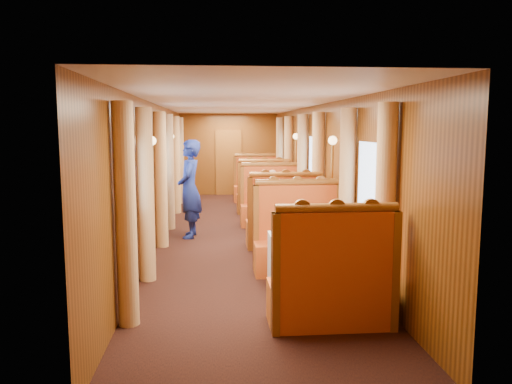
{
  "coord_description": "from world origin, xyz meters",
  "views": [
    {
      "loc": [
        -0.47,
        -9.46,
        2.09
      ],
      "look_at": [
        0.21,
        -1.54,
        1.05
      ],
      "focal_mm": 35.0,
      "sensor_mm": 36.0,
      "label": 1
    }
  ],
  "objects": [
    {
      "name": "banquette_mid_aft",
      "position": [
        0.75,
        1.01,
        0.42
      ],
      "size": [
        1.3,
        0.55,
        1.34
      ],
      "color": "#A62812",
      "rests_on": "floor"
    },
    {
      "name": "cup_outboard",
      "position": [
        0.49,
        -3.3,
        0.86
      ],
      "size": [
        0.08,
        0.08,
        0.26
      ],
      "rotation": [
        0.0,
        0.0,
        -0.13
      ],
      "color": "white",
      "rests_on": "table_near"
    },
    {
      "name": "table_mid",
      "position": [
        0.75,
        0.0,
        0.38
      ],
      "size": [
        1.05,
        0.72,
        0.75
      ],
      "primitive_type": "cube",
      "color": "white",
      "rests_on": "floor"
    },
    {
      "name": "banquette_near_aft",
      "position": [
        0.75,
        -2.49,
        0.42
      ],
      "size": [
        1.3,
        0.55,
        1.34
      ],
      "color": "#A62812",
      "rests_on": "floor"
    },
    {
      "name": "banquette_near_fwd",
      "position": [
        0.75,
        -4.51,
        0.42
      ],
      "size": [
        1.3,
        0.55,
        1.34
      ],
      "color": "#A62812",
      "rests_on": "floor"
    },
    {
      "name": "banquette_far_fwd",
      "position": [
        0.75,
        2.49,
        0.42
      ],
      "size": [
        1.3,
        0.55,
        1.34
      ],
      "color": "#A62812",
      "rests_on": "floor"
    },
    {
      "name": "curtain_right_mid_a",
      "position": [
        1.38,
        -0.78,
        1.18
      ],
      "size": [
        0.22,
        0.22,
        2.35
      ],
      "primitive_type": "cylinder",
      "color": "tan",
      "rests_on": "floor"
    },
    {
      "name": "steward",
      "position": [
        -0.92,
        -0.06,
        0.93
      ],
      "size": [
        0.47,
        0.7,
        1.86
      ],
      "primitive_type": "imported",
      "rotation": [
        0.0,
        0.0,
        -1.62
      ],
      "color": "navy",
      "rests_on": "floor"
    },
    {
      "name": "wall_near",
      "position": [
        0.0,
        -6.0,
        1.25
      ],
      "size": [
        3.0,
        0.01,
        2.5
      ],
      "primitive_type": null,
      "rotation": [
        -1.57,
        0.0,
        0.0
      ],
      "color": "brown",
      "rests_on": "floor"
    },
    {
      "name": "tea_tray",
      "position": [
        0.64,
        -3.58,
        0.76
      ],
      "size": [
        0.41,
        0.36,
        0.01
      ],
      "primitive_type": "cube",
      "rotation": [
        0.0,
        0.0,
        -0.37
      ],
      "color": "silver",
      "rests_on": "table_near"
    },
    {
      "name": "passenger",
      "position": [
        0.75,
        0.73,
        0.74
      ],
      "size": [
        0.4,
        0.44,
        0.76
      ],
      "color": "beige",
      "rests_on": "banquette_mid_aft"
    },
    {
      "name": "sconce_right_aft",
      "position": [
        1.4,
        1.75,
        1.38
      ],
      "size": [
        0.14,
        0.14,
        1.95
      ],
      "color": "#BF8C3F",
      "rests_on": "floor"
    },
    {
      "name": "curtain_left_near_a",
      "position": [
        -1.38,
        -4.28,
        1.18
      ],
      "size": [
        0.22,
        0.22,
        2.35
      ],
      "primitive_type": "cylinder",
      "color": "tan",
      "rests_on": "floor"
    },
    {
      "name": "teapot_right",
      "position": [
        0.71,
        -3.63,
        0.81
      ],
      "size": [
        0.16,
        0.12,
        0.12
      ],
      "primitive_type": null,
      "rotation": [
        0.0,
        0.0,
        -0.03
      ],
      "color": "silver",
      "rests_on": "tea_tray"
    },
    {
      "name": "curtain_left_far_a",
      "position": [
        -1.38,
        2.72,
        1.18
      ],
      "size": [
        0.22,
        0.22,
        2.35
      ],
      "primitive_type": "cylinder",
      "color": "tan",
      "rests_on": "floor"
    },
    {
      "name": "sconce_right_fore",
      "position": [
        1.4,
        -1.75,
        1.38
      ],
      "size": [
        0.14,
        0.14,
        1.95
      ],
      "color": "#BF8C3F",
      "rests_on": "floor"
    },
    {
      "name": "rose_vase_mid",
      "position": [
        0.75,
        -0.02,
        0.93
      ],
      "size": [
        0.06,
        0.06,
        0.36
      ],
      "rotation": [
        0.0,
        0.0,
        -0.25
      ],
      "color": "silver",
      "rests_on": "table_mid"
    },
    {
      "name": "curtain_right_near_a",
      "position": [
        1.38,
        -4.28,
        1.18
      ],
      "size": [
        0.22,
        0.22,
        2.35
      ],
      "primitive_type": "cylinder",
      "color": "tan",
      "rests_on": "floor"
    },
    {
      "name": "fruit_plate",
      "position": [
        1.06,
        -3.59,
        0.77
      ],
      "size": [
        0.21,
        0.21,
        0.05
      ],
      "rotation": [
        0.0,
        0.0,
        -0.29
      ],
      "color": "white",
      "rests_on": "table_near"
    },
    {
      "name": "sconce_left_fore",
      "position": [
        -1.4,
        -1.75,
        1.38
      ],
      "size": [
        0.14,
        0.14,
        1.95
      ],
      "color": "#BF8C3F",
      "rests_on": "floor"
    },
    {
      "name": "window_left_far",
      "position": [
        -1.49,
        3.5,
        1.45
      ],
      "size": [
        0.01,
        1.2,
        0.9
      ],
      "primitive_type": null,
      "rotation": [
        1.57,
        0.0,
        1.57
      ],
      "color": "#90ADD4",
      "rests_on": "wall_left"
    },
    {
      "name": "floor",
      "position": [
        0.0,
        0.0,
        0.0
      ],
      "size": [
        3.0,
        12.0,
        0.01
      ],
      "primitive_type": null,
      "color": "black",
      "rests_on": "ground"
    },
    {
      "name": "table_far",
      "position": [
        0.75,
        3.5,
        0.38
      ],
      "size": [
        1.05,
        0.72,
        0.75
      ],
      "primitive_type": "cube",
      "color": "white",
      "rests_on": "floor"
    },
    {
      "name": "window_right_far",
      "position": [
        1.49,
        3.5,
        1.45
      ],
      "size": [
        0.01,
        1.2,
        0.9
      ],
      "primitive_type": null,
      "rotation": [
        1.57,
        0.0,
        -1.57
      ],
      "color": "#90ADD4",
      "rests_on": "wall_right"
    },
    {
      "name": "table_near",
      "position": [
        0.75,
        -3.5,
        0.38
      ],
      "size": [
        1.05,
        0.72,
        0.75
      ],
      "primitive_type": "cube",
      "color": "white",
      "rests_on": "floor"
    },
    {
      "name": "doorway_far",
      "position": [
        0.0,
        5.97,
        1.0
      ],
      "size": [
        0.8,
        0.04,
        2.0
      ],
      "primitive_type": "cube",
      "color": "brown",
      "rests_on": "floor"
    },
    {
      "name": "window_left_mid",
      "position": [
        -1.49,
        0.0,
        1.45
      ],
      "size": [
        0.01,
        1.2,
        0.9
      ],
      "primitive_type": null,
      "rotation": [
        1.57,
        0.0,
        1.57
      ],
      "color": "#90ADD4",
      "rests_on": "wall_left"
    },
    {
      "name": "teapot_left",
      "position": [
        0.6,
        -3.57,
        0.81
      ],
      "size": [
        0.16,
        0.13,
        0.12
      ],
      "primitive_type": null,
      "rotation": [
        0.0,
        0.0,
        0.13
      ],
      "color": "silver",
      "rests_on": "tea_tray"
    },
    {
      "name": "curtain_left_mid_a",
      "position": [
        -1.38,
        -0.78,
        1.18
      ],
      "size": [
        0.22,
        0.22,
        2.35
      ],
      "primitive_type": "cylinder",
      "color": "tan",
      "rests_on": "floor"
    },
    {
      "name": "curtain_right_far_a",
      "position": [
        1.38,
        2.72,
        1.18
      ],
      "size": [
        0.22,
        0.22,
        2.35
      ],
      "primitive_type": "cylinder",
      "color": "tan",
      "rests_on": "floor"
    },
    {
      "name": "window_right_near",
      "position": [
        1.49,
        -3.5,
        1.45
      ],
      "size": [
        0.01,
        1.2,
        0.9
      ],
      "primitive_type": null,
      "rotation": [
        1.57,
        0.0,
        -1.57
      ],
      "color": "#90ADD4",
      "rests_on": "wall_right"
    },
    {
      "name": "sconce_left_aft",
      "position": [
        -1.4,
        1.75,
        1.38
      ],
      "size": [
        0.14,
        0.14,
        1.95
      ],
      "color": "#BF8C3F",
      "rests_on": "floor"
    },
    {
      "name": "cup_inboard",
      "position": [
        0.34,
        -3.38,
        0.86
      ],
      "size": [
        0.08,
        0.08,
        0.26
      ],
      "rotation": [
        0.0,
        0.0,
        -0.43
      ],
      "color": "white",
      "rests_on": "table_near"
    },
    {
      "name": "banquette_mid_fwd",
      "position": [
        0.75,
        -1.01,
        0.42
      ],
      "size": [
        1.3,
        0.55,
        1.34
      ],
      "color": "#A62812",
      "rests_on": "floor"
    },
    {
      "name": "wall_far",
      "position": [
        0.0,
        6.0,
        1.25
      ],
      "size": [
        3.0,
        0.01,
        2.5
      ],
      "primitive_type": null,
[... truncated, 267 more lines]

